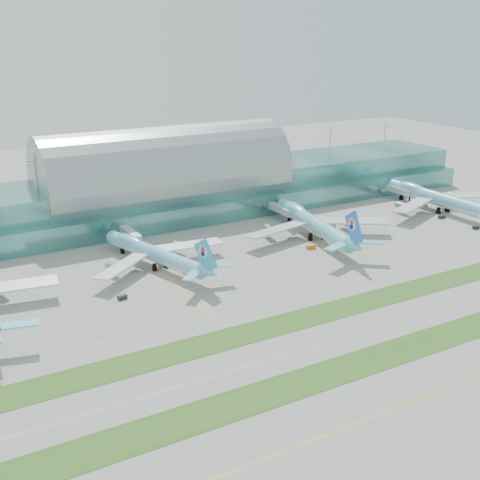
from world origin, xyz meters
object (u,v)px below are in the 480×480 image
airliner_c (313,222)px  airliner_d (437,198)px  airliner_b (153,252)px  terminal (166,187)px

airliner_c → airliner_d: bearing=11.2°
airliner_c → airliner_b: bearing=-171.3°
airliner_c → airliner_d: (78.65, 2.66, 0.11)m
terminal → airliner_b: bearing=-116.9°
terminal → airliner_d: bearing=-26.2°
airliner_c → airliner_d: airliner_d is taller
terminal → airliner_c: 76.13m
airliner_b → airliner_d: (152.77, 1.93, 1.01)m
airliner_b → airliner_c: 74.13m
airliner_c → terminal: bearing=133.7°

